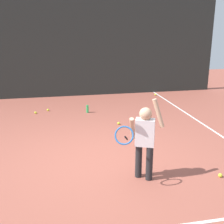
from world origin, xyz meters
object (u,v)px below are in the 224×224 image
tennis_ball_0 (155,95)px  tennis_ball_6 (119,123)px  water_bottle (87,109)px  tennis_ball_1 (36,113)px  tennis_player (144,137)px  tennis_ball_4 (48,110)px  tennis_ball_5 (220,175)px

tennis_ball_0 → tennis_ball_6: 3.43m
water_bottle → tennis_ball_1: bearing=172.8°
water_bottle → tennis_ball_1: 1.47m
tennis_player → tennis_ball_0: tennis_player is taller
water_bottle → tennis_ball_4: water_bottle is taller
tennis_ball_0 → tennis_ball_4: same height
tennis_ball_4 → tennis_ball_6: same height
water_bottle → tennis_ball_1: water_bottle is taller
tennis_player → tennis_ball_1: size_ratio=20.46×
tennis_ball_0 → tennis_ball_4: size_ratio=1.00×
water_bottle → tennis_ball_5: water_bottle is taller
tennis_ball_0 → tennis_ball_1: bearing=-160.8°
tennis_ball_5 → tennis_ball_6: size_ratio=1.00×
tennis_ball_1 → tennis_ball_5: (3.17, -4.29, 0.00)m
tennis_ball_0 → tennis_ball_6: bearing=-125.3°
tennis_player → tennis_ball_5: bearing=12.9°
tennis_ball_4 → tennis_ball_5: bearing=-57.9°
tennis_ball_1 → tennis_ball_6: same height
tennis_player → water_bottle: size_ratio=6.14×
tennis_player → tennis_ball_5: tennis_player is taller
tennis_ball_4 → tennis_ball_5: size_ratio=1.00×
tennis_ball_4 → tennis_ball_6: size_ratio=1.00×
tennis_ball_0 → tennis_ball_1: same height
tennis_ball_0 → water_bottle: bearing=-148.6°
tennis_ball_6 → tennis_ball_1: bearing=146.8°
tennis_ball_4 → water_bottle: bearing=-19.5°
water_bottle → tennis_ball_1: size_ratio=3.33×
tennis_player → tennis_ball_5: size_ratio=20.46×
tennis_ball_1 → water_bottle: bearing=-7.2°
water_bottle → tennis_ball_5: size_ratio=3.33×
tennis_ball_1 → tennis_ball_4: 0.40m
tennis_player → tennis_ball_0: size_ratio=20.46×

